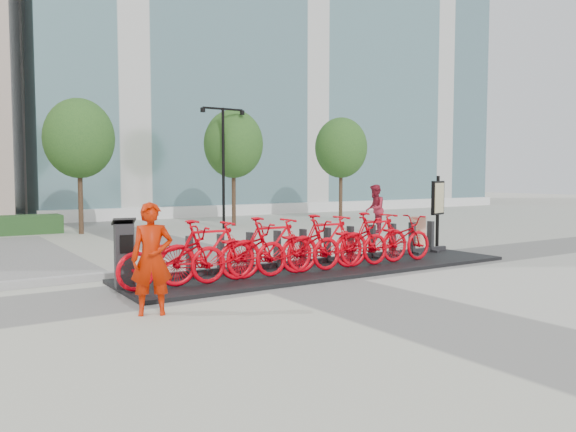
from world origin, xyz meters
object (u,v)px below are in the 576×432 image
worker_red (152,259)px  construction_barrel (418,231)px  pedestrian (375,209)px  bike_0 (173,257)px  kiosk (124,254)px  map_sign (438,201)px

worker_red → construction_barrel: (10.02, 3.98, -0.43)m
pedestrian → construction_barrel: 4.05m
bike_0 → worker_red: bearing=148.2°
worker_red → pedestrian: (11.55, 7.71, 0.05)m
bike_0 → worker_red: size_ratio=1.22×
bike_0 → pedestrian: (10.61, 6.20, 0.29)m
kiosk → pedestrian: (11.39, 5.76, 0.22)m
worker_red → construction_barrel: bearing=42.2°
kiosk → pedestrian: 12.77m
kiosk → worker_red: worker_red is taller
pedestrian → map_sign: size_ratio=0.85×
bike_0 → kiosk: size_ratio=1.62×
bike_0 → pedestrian: size_ratio=1.16×
kiosk → construction_barrel: (9.87, 2.03, -0.26)m
construction_barrel → map_sign: 1.45m
pedestrian → map_sign: map_sign is taller
pedestrian → bike_0: bearing=-14.7°
bike_0 → construction_barrel: 9.42m
kiosk → pedestrian: bearing=35.1°
bike_0 → kiosk: bearing=60.4°
pedestrian → kiosk: bearing=-18.2°
pedestrian → map_sign: (-1.80, -4.75, 0.51)m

